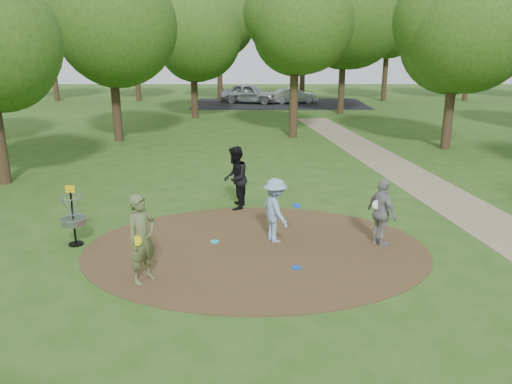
{
  "coord_description": "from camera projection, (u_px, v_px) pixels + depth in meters",
  "views": [
    {
      "loc": [
        -0.03,
        -11.26,
        4.85
      ],
      "look_at": [
        0.0,
        1.2,
        1.1
      ],
      "focal_mm": 35.0,
      "sensor_mm": 36.0,
      "label": 1
    }
  ],
  "objects": [
    {
      "name": "dirt_clearing",
      "position": [
        256.0,
        249.0,
        12.17
      ],
      "size": [
        8.4,
        8.4,
        0.02
      ],
      "primitive_type": "cylinder",
      "color": "#47301C",
      "rests_on": "ground"
    },
    {
      "name": "parking_lot",
      "position": [
        280.0,
        104.0,
        40.9
      ],
      "size": [
        14.0,
        8.0,
        0.01
      ],
      "primitive_type": "cube",
      "color": "black",
      "rests_on": "ground"
    },
    {
      "name": "footpath",
      "position": [
        485.0,
        221.0,
        14.1
      ],
      "size": [
        7.55,
        39.89,
        0.01
      ],
      "primitive_type": "cube",
      "rotation": [
        0.0,
        0.0,
        0.14
      ],
      "color": "#8C7A5B",
      "rests_on": "ground"
    },
    {
      "name": "car_left",
      "position": [
        250.0,
        93.0,
        41.06
      ],
      "size": [
        5.0,
        3.1,
        1.59
      ],
      "primitive_type": "imported",
      "rotation": [
        0.0,
        0.0,
        1.29
      ],
      "color": "#A9ACB1",
      "rests_on": "ground"
    },
    {
      "name": "ground",
      "position": [
        256.0,
        249.0,
        12.18
      ],
      "size": [
        100.0,
        100.0,
        0.0
      ],
      "primitive_type": "plane",
      "color": "#2D5119",
      "rests_on": "ground"
    },
    {
      "name": "player_observer_with_disc",
      "position": [
        142.0,
        239.0,
        10.29
      ],
      "size": [
        0.78,
        0.83,
        1.91
      ],
      "color": "#5E683C",
      "rests_on": "ground"
    },
    {
      "name": "player_throwing_with_disc",
      "position": [
        275.0,
        210.0,
        12.45
      ],
      "size": [
        1.18,
        1.22,
        1.64
      ],
      "color": "#8BAAD0",
      "rests_on": "ground"
    },
    {
      "name": "disc_ground_blue",
      "position": [
        296.0,
        268.0,
        11.12
      ],
      "size": [
        0.22,
        0.22,
        0.02
      ],
      "primitive_type": "cylinder",
      "color": "blue",
      "rests_on": "dirt_clearing"
    },
    {
      "name": "disc_ground_cyan",
      "position": [
        215.0,
        242.0,
        12.57
      ],
      "size": [
        0.22,
        0.22,
        0.02
      ],
      "primitive_type": "cylinder",
      "color": "#1BD5DF",
      "rests_on": "dirt_clearing"
    },
    {
      "name": "player_waiting_with_disc",
      "position": [
        382.0,
        213.0,
        12.18
      ],
      "size": [
        0.8,
        1.07,
        1.7
      ],
      "color": "gray",
      "rests_on": "ground"
    },
    {
      "name": "player_walking_with_disc",
      "position": [
        235.0,
        178.0,
        14.89
      ],
      "size": [
        0.82,
        1.0,
        1.91
      ],
      "color": "black",
      "rests_on": "ground"
    },
    {
      "name": "disc_golf_basket",
      "position": [
        73.0,
        212.0,
        12.2
      ],
      "size": [
        0.63,
        0.63,
        1.54
      ],
      "color": "black",
      "rests_on": "ground"
    },
    {
      "name": "car_right",
      "position": [
        294.0,
        96.0,
        41.04
      ],
      "size": [
        3.89,
        1.87,
        1.23
      ],
      "primitive_type": "imported",
      "rotation": [
        0.0,
        0.0,
        1.73
      ],
      "color": "#9C9EA3",
      "rests_on": "ground"
    },
    {
      "name": "tree_ring",
      "position": [
        319.0,
        32.0,
        20.83
      ],
      "size": [
        37.51,
        45.92,
        9.64
      ],
      "color": "#332316",
      "rests_on": "ground"
    }
  ]
}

